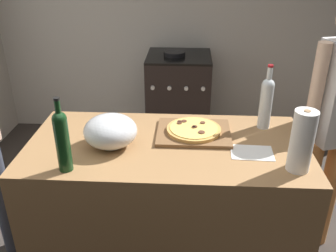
# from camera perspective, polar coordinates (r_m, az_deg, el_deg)

# --- Properties ---
(ground_plane) EXTENTS (4.41, 3.21, 0.02)m
(ground_plane) POSITION_cam_1_polar(r_m,az_deg,el_deg) (3.09, 1.71, -11.34)
(ground_plane) COLOR #3F3833
(kitchen_wall_rear) EXTENTS (4.41, 0.10, 2.60)m
(kitchen_wall_rear) POSITION_cam_1_polar(r_m,az_deg,el_deg) (3.84, 2.61, 17.70)
(kitchen_wall_rear) COLOR beige
(kitchen_wall_rear) RESTS_ON ground_plane
(counter) EXTENTS (1.47, 0.73, 0.94)m
(counter) POSITION_cam_1_polar(r_m,az_deg,el_deg) (2.21, -0.15, -13.32)
(counter) COLOR #9E7247
(counter) RESTS_ON ground_plane
(cutting_board) EXTENTS (0.40, 0.32, 0.02)m
(cutting_board) POSITION_cam_1_polar(r_m,az_deg,el_deg) (2.03, 3.98, -1.04)
(cutting_board) COLOR brown
(cutting_board) RESTS_ON counter
(pizza) EXTENTS (0.30, 0.30, 0.03)m
(pizza) POSITION_cam_1_polar(r_m,az_deg,el_deg) (2.02, 3.99, -0.51)
(pizza) COLOR tan
(pizza) RESTS_ON cutting_board
(mixing_bowl) EXTENTS (0.27, 0.27, 0.17)m
(mixing_bowl) POSITION_cam_1_polar(r_m,az_deg,el_deg) (1.90, -8.88, -0.78)
(mixing_bowl) COLOR #B2B2B7
(mixing_bowl) RESTS_ON counter
(paper_towel_roll) EXTENTS (0.10, 0.10, 0.30)m
(paper_towel_roll) POSITION_cam_1_polar(r_m,az_deg,el_deg) (1.76, 19.96, -2.24)
(paper_towel_roll) COLOR white
(paper_towel_roll) RESTS_ON counter
(wine_bottle_amber) EXTENTS (0.07, 0.07, 0.37)m
(wine_bottle_amber) POSITION_cam_1_polar(r_m,az_deg,el_deg) (2.11, 14.92, 3.79)
(wine_bottle_amber) COLOR silver
(wine_bottle_amber) RESTS_ON counter
(wine_bottle_clear) EXTENTS (0.07, 0.07, 0.36)m
(wine_bottle_clear) POSITION_cam_1_polar(r_m,az_deg,el_deg) (1.71, -16.03, -1.89)
(wine_bottle_clear) COLOR #143819
(wine_bottle_clear) RESTS_ON counter
(recipe_sheet) EXTENTS (0.22, 0.16, 0.00)m
(recipe_sheet) POSITION_cam_1_polar(r_m,az_deg,el_deg) (1.90, 12.83, -4.02)
(recipe_sheet) COLOR white
(recipe_sheet) RESTS_ON counter
(stove) EXTENTS (0.60, 0.58, 0.98)m
(stove) POSITION_cam_1_polar(r_m,az_deg,el_deg) (3.68, 1.62, 3.88)
(stove) COLOR black
(stove) RESTS_ON ground_plane
(person_in_red) EXTENTS (0.37, 0.26, 1.63)m
(person_in_red) POSITION_cam_1_polar(r_m,az_deg,el_deg) (2.39, 24.11, 0.63)
(person_in_red) COLOR #D88C4C
(person_in_red) RESTS_ON ground_plane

